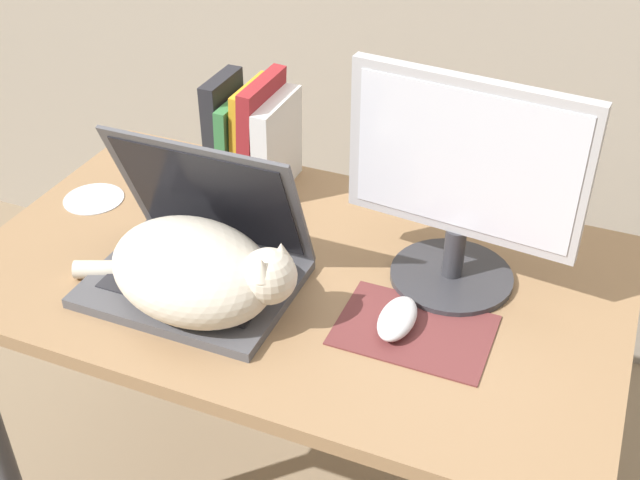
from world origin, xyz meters
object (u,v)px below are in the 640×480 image
at_px(cat, 197,271).
at_px(cd_disc, 94,199).
at_px(book_row, 253,137).
at_px(laptop, 198,256).
at_px(external_monitor, 462,184).
at_px(computer_mouse, 397,318).

xyz_separation_m(cat, cd_disc, (-0.36, 0.21, -0.07)).
height_order(cat, book_row, book_row).
bearing_deg(cat, book_row, 103.52).
xyz_separation_m(laptop, external_monitor, (0.40, 0.17, 0.14)).
distance_m(laptop, book_row, 0.34).
xyz_separation_m(laptop, cat, (0.04, -0.06, 0.02)).
bearing_deg(cat, external_monitor, 32.38).
bearing_deg(computer_mouse, external_monitor, 73.36).
height_order(computer_mouse, book_row, book_row).
bearing_deg(cat, laptop, 120.08).
bearing_deg(cd_disc, laptop, -24.28).
height_order(laptop, cat, laptop).
height_order(cat, computer_mouse, cat).
height_order(laptop, book_row, laptop).
distance_m(laptop, external_monitor, 0.46).
distance_m(cat, external_monitor, 0.45).
bearing_deg(computer_mouse, book_row, 142.07).
height_order(cat, cd_disc, cat).
bearing_deg(laptop, cat, -59.92).
xyz_separation_m(book_row, cd_disc, (-0.27, -0.18, -0.10)).
relative_size(external_monitor, computer_mouse, 3.55).
bearing_deg(cd_disc, book_row, 34.22).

